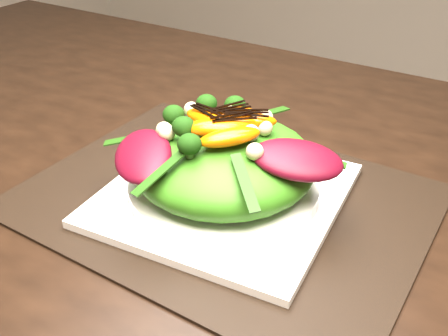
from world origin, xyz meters
The scene contains 10 objects.
dining_table centered at (0.00, 0.00, 0.73)m, with size 1.60×0.90×0.75m, color black.
placemat centered at (0.16, -0.07, 0.75)m, with size 0.46×0.35×0.00m, color black.
plate_base centered at (0.16, -0.07, 0.76)m, with size 0.26×0.26×0.01m, color white.
salad_bowl centered at (0.16, -0.07, 0.77)m, with size 0.22×0.22×0.02m, color white.
lettuce_mound centered at (0.16, -0.07, 0.80)m, with size 0.21×0.21×0.07m, color #357115.
radicchio_leaf centered at (0.25, -0.07, 0.83)m, with size 0.10×0.06×0.02m, color #420713.
orange_segment centered at (0.15, -0.05, 0.85)m, with size 0.07×0.03×0.02m, color #D55003.
broccoli_floret centered at (0.10, -0.04, 0.85)m, with size 0.04×0.04×0.04m, color #103409.
macadamia_nut centered at (0.18, -0.12, 0.85)m, with size 0.02×0.02×0.02m, color beige.
balsamic_drizzle centered at (0.15, -0.05, 0.86)m, with size 0.05×0.00×0.00m, color black.
Camera 1 is at (0.43, -0.51, 1.11)m, focal length 42.00 mm.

